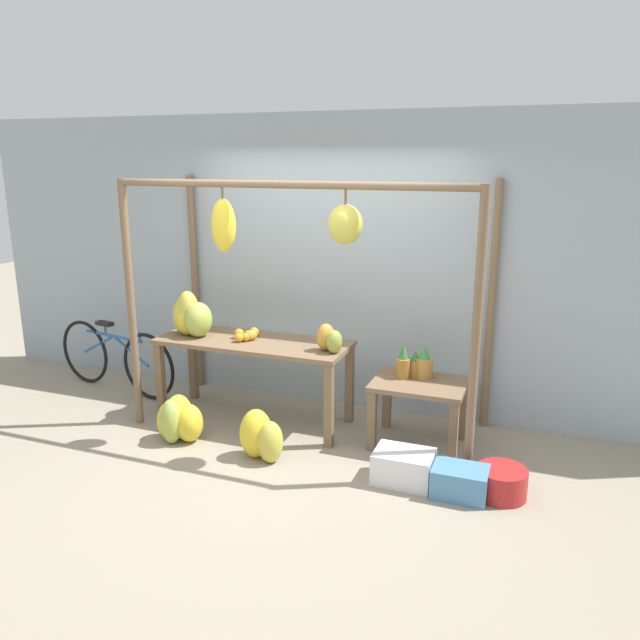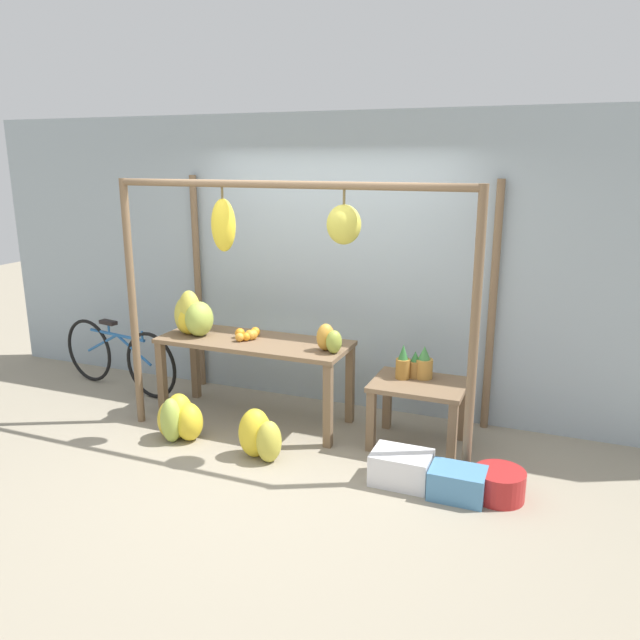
# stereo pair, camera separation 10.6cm
# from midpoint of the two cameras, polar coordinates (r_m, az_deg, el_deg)

# --- Properties ---
(ground_plane) EXTENTS (20.00, 20.00, 0.00)m
(ground_plane) POSITION_cam_midpoint_polar(r_m,az_deg,el_deg) (5.18, -3.86, -12.90)
(ground_plane) COLOR gray
(shop_wall_back) EXTENTS (8.00, 0.08, 2.80)m
(shop_wall_back) POSITION_cam_midpoint_polar(r_m,az_deg,el_deg) (6.01, 1.91, 5.14)
(shop_wall_back) COLOR #99A8B2
(shop_wall_back) RESTS_ON ground_plane
(stall_awning) EXTENTS (3.07, 1.21, 2.22)m
(stall_awning) POSITION_cam_midpoint_polar(r_m,az_deg,el_deg) (5.16, -1.39, 5.18)
(stall_awning) COLOR brown
(stall_awning) RESTS_ON ground_plane
(display_table_main) EXTENTS (1.77, 0.66, 0.78)m
(display_table_main) POSITION_cam_midpoint_polar(r_m,az_deg,el_deg) (5.74, -5.49, -2.90)
(display_table_main) COLOR brown
(display_table_main) RESTS_ON ground_plane
(display_table_side) EXTENTS (0.77, 0.59, 0.57)m
(display_table_side) POSITION_cam_midpoint_polar(r_m,az_deg,el_deg) (5.35, 9.56, -6.88)
(display_table_side) COLOR brown
(display_table_side) RESTS_ON ground_plane
(banana_pile_on_table) EXTENTS (0.46, 0.33, 0.42)m
(banana_pile_on_table) POSITION_cam_midpoint_polar(r_m,az_deg,el_deg) (5.92, -11.16, 0.33)
(banana_pile_on_table) COLOR #9EB247
(banana_pile_on_table) RESTS_ON display_table_main
(orange_pile) EXTENTS (0.23, 0.29, 0.09)m
(orange_pile) POSITION_cam_midpoint_polar(r_m,az_deg,el_deg) (5.72, -6.03, -1.33)
(orange_pile) COLOR orange
(orange_pile) RESTS_ON display_table_main
(pineapple_cluster) EXTENTS (0.30, 0.21, 0.30)m
(pineapple_cluster) POSITION_cam_midpoint_polar(r_m,az_deg,el_deg) (5.37, 9.27, -4.07)
(pineapple_cluster) COLOR olive
(pineapple_cluster) RESTS_ON display_table_side
(banana_pile_ground_left) EXTENTS (0.48, 0.40, 0.40)m
(banana_pile_ground_left) POSITION_cam_midpoint_polar(r_m,az_deg,el_deg) (5.62, -12.28, -8.84)
(banana_pile_ground_left) COLOR yellow
(banana_pile_ground_left) RESTS_ON ground_plane
(banana_pile_ground_right) EXTENTS (0.47, 0.37, 0.42)m
(banana_pile_ground_right) POSITION_cam_midpoint_polar(r_m,az_deg,el_deg) (5.17, -4.95, -10.50)
(banana_pile_ground_right) COLOR gold
(banana_pile_ground_right) RESTS_ON ground_plane
(fruit_crate_white) EXTENTS (0.44, 0.32, 0.24)m
(fruit_crate_white) POSITION_cam_midpoint_polar(r_m,az_deg,el_deg) (4.88, 8.07, -13.21)
(fruit_crate_white) COLOR silver
(fruit_crate_white) RESTS_ON ground_plane
(blue_bucket) EXTENTS (0.37, 0.37, 0.22)m
(blue_bucket) POSITION_cam_midpoint_polar(r_m,az_deg,el_deg) (4.84, 16.68, -14.20)
(blue_bucket) COLOR #AD2323
(blue_bucket) RESTS_ON ground_plane
(parked_bicycle) EXTENTS (1.63, 0.32, 0.73)m
(parked_bicycle) POSITION_cam_midpoint_polar(r_m,az_deg,el_deg) (6.89, -17.52, -3.17)
(parked_bicycle) COLOR black
(parked_bicycle) RESTS_ON ground_plane
(papaya_pile) EXTENTS (0.29, 0.25, 0.24)m
(papaya_pile) POSITION_cam_midpoint_polar(r_m,az_deg,el_deg) (5.31, 1.39, -1.75)
(papaya_pile) COLOR #93A33D
(papaya_pile) RESTS_ON display_table_main
(fruit_crate_purple) EXTENTS (0.40, 0.29, 0.22)m
(fruit_crate_purple) POSITION_cam_midpoint_polar(r_m,az_deg,el_deg) (4.77, 13.09, -14.32)
(fruit_crate_purple) COLOR #4C84B2
(fruit_crate_purple) RESTS_ON ground_plane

